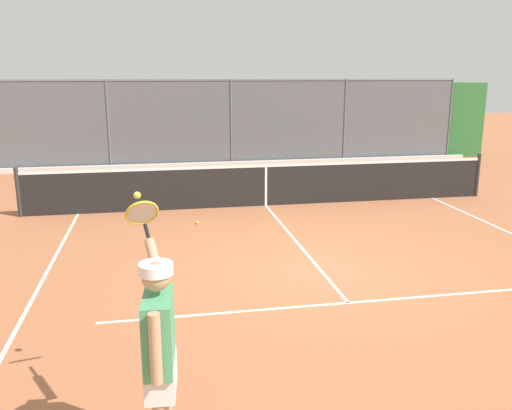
% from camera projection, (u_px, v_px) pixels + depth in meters
% --- Properties ---
extents(ground_plane, '(60.00, 60.00, 0.00)m').
position_uv_depth(ground_plane, '(320.00, 270.00, 8.34)').
color(ground_plane, '#A8603D').
extents(court_line_markings, '(8.45, 10.05, 0.01)m').
position_uv_depth(court_line_markings, '(357.00, 313.00, 6.85)').
color(court_line_markings, white).
rests_on(court_line_markings, ground).
extents(fence_backdrop, '(18.67, 1.37, 2.81)m').
position_uv_depth(fence_backdrop, '(229.00, 124.00, 18.12)').
color(fence_backdrop, '#565B60').
rests_on(fence_backdrop, ground).
extents(tennis_net, '(10.85, 0.09, 1.07)m').
position_uv_depth(tennis_net, '(266.00, 185.00, 12.29)').
color(tennis_net, '#2D2D2D').
rests_on(tennis_net, ground).
extents(tennis_player, '(0.40, 1.42, 1.98)m').
position_uv_depth(tennis_player, '(159.00, 350.00, 3.97)').
color(tennis_player, silver).
rests_on(tennis_player, ground).
extents(tennis_ball_mid_court, '(0.07, 0.07, 0.07)m').
position_uv_depth(tennis_ball_mid_court, '(197.00, 222.00, 10.88)').
color(tennis_ball_mid_court, '#C1D138').
rests_on(tennis_ball_mid_court, ground).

